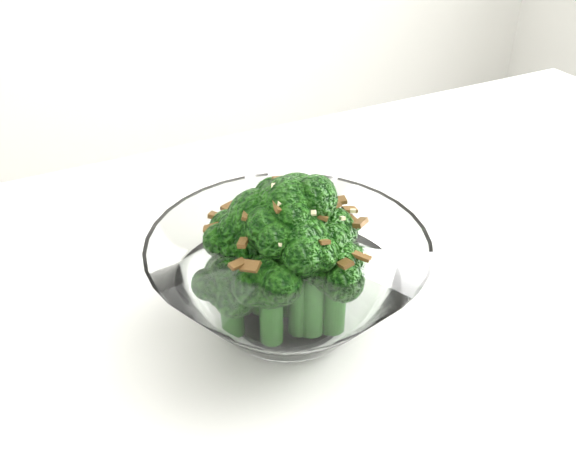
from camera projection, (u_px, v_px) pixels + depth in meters
name	position (u px, v px, depth m)	size (l,w,h in m)	color
table	(400.00, 349.00, 0.63)	(1.28, 0.92, 0.75)	white
broccoli_dish	(288.00, 271.00, 0.54)	(0.23, 0.23, 0.14)	white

